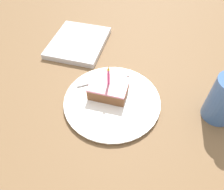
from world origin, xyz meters
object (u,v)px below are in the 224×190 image
Objects in this scene: cake_slice at (108,88)px; marble_board at (79,42)px; plate at (112,101)px; fork at (107,78)px.

cake_slice is 0.28m from marble_board.
plate is 0.30m from marble_board.
plate is at bearing -154.94° from fork.
plate is at bearing -141.15° from cake_slice.
cake_slice is 0.73× the size of fork.
cake_slice is (0.02, 0.02, 0.03)m from plate.
marble_board is at bearing 39.55° from cake_slice.
fork is at bearing 18.99° from cake_slice.
fork is (0.06, 0.02, -0.02)m from cake_slice.
plate is 0.08m from fork.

